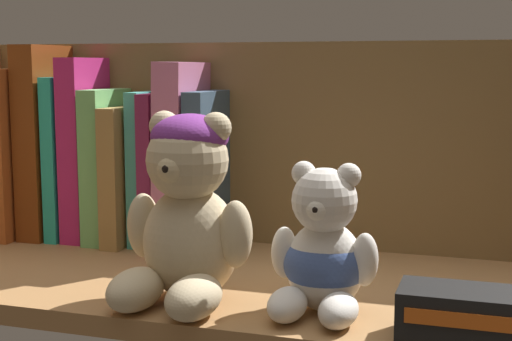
{
  "coord_description": "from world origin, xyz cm",
  "views": [
    {
      "loc": [
        23.34,
        -71.23,
        23.91
      ],
      "look_at": [
        0.32,
        0.0,
        13.34
      ],
      "focal_mm": 52.35,
      "sensor_mm": 36.0,
      "label": 1
    }
  ],
  "objects_px": {
    "book_5": "(111,165)",
    "teddy_bear_smaller": "(323,254)",
    "book_10": "(211,170)",
    "book_4": "(88,149)",
    "book_6": "(131,174)",
    "book_2": "(50,141)",
    "book_7": "(149,167)",
    "teddy_bear_larger": "(187,213)",
    "book_0": "(7,172)",
    "book_1": "(26,151)",
    "book_9": "(186,155)",
    "book_3": "(70,157)",
    "book_8": "(164,169)",
    "small_product_box": "(464,316)"
  },
  "relations": [
    {
      "from": "book_7",
      "to": "book_3",
      "type": "bearing_deg",
      "value": 180.0
    },
    {
      "from": "teddy_bear_smaller",
      "to": "book_2",
      "type": "bearing_deg",
      "value": 153.99
    },
    {
      "from": "book_7",
      "to": "book_9",
      "type": "height_order",
      "value": "book_9"
    },
    {
      "from": "book_0",
      "to": "book_9",
      "type": "height_order",
      "value": "book_9"
    },
    {
      "from": "book_0",
      "to": "book_9",
      "type": "distance_m",
      "value": 0.26
    },
    {
      "from": "book_5",
      "to": "book_2",
      "type": "bearing_deg",
      "value": 180.0
    },
    {
      "from": "book_8",
      "to": "teddy_bear_larger",
      "type": "relative_size",
      "value": 1.05
    },
    {
      "from": "book_0",
      "to": "small_product_box",
      "type": "xyz_separation_m",
      "value": [
        0.6,
        -0.23,
        -0.06
      ]
    },
    {
      "from": "teddy_bear_larger",
      "to": "teddy_bear_smaller",
      "type": "relative_size",
      "value": 1.31
    },
    {
      "from": "book_1",
      "to": "book_4",
      "type": "xyz_separation_m",
      "value": [
        0.09,
        0.0,
        0.01
      ]
    },
    {
      "from": "book_7",
      "to": "teddy_bear_larger",
      "type": "relative_size",
      "value": 1.06
    },
    {
      "from": "book_3",
      "to": "book_4",
      "type": "height_order",
      "value": "book_4"
    },
    {
      "from": "book_9",
      "to": "book_10",
      "type": "distance_m",
      "value": 0.04
    },
    {
      "from": "book_5",
      "to": "book_3",
      "type": "bearing_deg",
      "value": 180.0
    },
    {
      "from": "book_3",
      "to": "book_8",
      "type": "relative_size",
      "value": 1.1
    },
    {
      "from": "book_4",
      "to": "teddy_bear_larger",
      "type": "distance_m",
      "value": 0.3
    },
    {
      "from": "book_4",
      "to": "teddy_bear_smaller",
      "type": "distance_m",
      "value": 0.41
    },
    {
      "from": "book_7",
      "to": "book_6",
      "type": "bearing_deg",
      "value": -180.0
    },
    {
      "from": "book_7",
      "to": "teddy_bear_smaller",
      "type": "bearing_deg",
      "value": -36.65
    },
    {
      "from": "book_2",
      "to": "book_9",
      "type": "relative_size",
      "value": 1.1
    },
    {
      "from": "book_2",
      "to": "small_product_box",
      "type": "relative_size",
      "value": 2.37
    },
    {
      "from": "book_5",
      "to": "teddy_bear_smaller",
      "type": "distance_m",
      "value": 0.38
    },
    {
      "from": "book_4",
      "to": "book_10",
      "type": "relative_size",
      "value": 1.21
    },
    {
      "from": "book_9",
      "to": "small_product_box",
      "type": "height_order",
      "value": "book_9"
    },
    {
      "from": "book_0",
      "to": "book_9",
      "type": "bearing_deg",
      "value": -0.0
    },
    {
      "from": "book_9",
      "to": "teddy_bear_larger",
      "type": "relative_size",
      "value": 1.26
    },
    {
      "from": "book_8",
      "to": "small_product_box",
      "type": "xyz_separation_m",
      "value": [
        0.37,
        -0.23,
        -0.07
      ]
    },
    {
      "from": "book_10",
      "to": "book_7",
      "type": "bearing_deg",
      "value": -180.0
    },
    {
      "from": "book_2",
      "to": "book_3",
      "type": "bearing_deg",
      "value": 0.0
    },
    {
      "from": "book_2",
      "to": "book_4",
      "type": "bearing_deg",
      "value": 0.0
    },
    {
      "from": "book_4",
      "to": "book_5",
      "type": "xyz_separation_m",
      "value": [
        0.03,
        0.0,
        -0.02
      ]
    },
    {
      "from": "book_0",
      "to": "book_1",
      "type": "bearing_deg",
      "value": -0.0
    },
    {
      "from": "book_1",
      "to": "book_9",
      "type": "distance_m",
      "value": 0.23
    },
    {
      "from": "book_9",
      "to": "teddy_bear_smaller",
      "type": "height_order",
      "value": "book_9"
    },
    {
      "from": "book_0",
      "to": "book_4",
      "type": "xyz_separation_m",
      "value": [
        0.12,
        -0.0,
        0.04
      ]
    },
    {
      "from": "book_5",
      "to": "book_9",
      "type": "bearing_deg",
      "value": 0.0
    },
    {
      "from": "book_2",
      "to": "book_7",
      "type": "height_order",
      "value": "book_2"
    },
    {
      "from": "book_0",
      "to": "book_7",
      "type": "relative_size",
      "value": 0.84
    },
    {
      "from": "book_2",
      "to": "book_6",
      "type": "xyz_separation_m",
      "value": [
        0.12,
        -0.0,
        -0.04
      ]
    },
    {
      "from": "book_2",
      "to": "book_7",
      "type": "xyz_separation_m",
      "value": [
        0.14,
        0.0,
        -0.03
      ]
    },
    {
      "from": "book_8",
      "to": "teddy_bear_larger",
      "type": "height_order",
      "value": "book_8"
    },
    {
      "from": "book_7",
      "to": "teddy_bear_smaller",
      "type": "height_order",
      "value": "book_7"
    },
    {
      "from": "book_10",
      "to": "teddy_bear_smaller",
      "type": "xyz_separation_m",
      "value": [
        0.18,
        -0.2,
        -0.04
      ]
    },
    {
      "from": "book_4",
      "to": "book_6",
      "type": "relative_size",
      "value": 1.35
    },
    {
      "from": "book_2",
      "to": "book_10",
      "type": "xyz_separation_m",
      "value": [
        0.22,
        0.0,
        -0.03
      ]
    },
    {
      "from": "book_4",
      "to": "book_6",
      "type": "distance_m",
      "value": 0.07
    },
    {
      "from": "book_3",
      "to": "book_5",
      "type": "height_order",
      "value": "book_3"
    },
    {
      "from": "book_10",
      "to": "small_product_box",
      "type": "bearing_deg",
      "value": -37.39
    },
    {
      "from": "book_4",
      "to": "book_5",
      "type": "distance_m",
      "value": 0.04
    },
    {
      "from": "book_3",
      "to": "book_5",
      "type": "distance_m",
      "value": 0.06
    }
  ]
}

